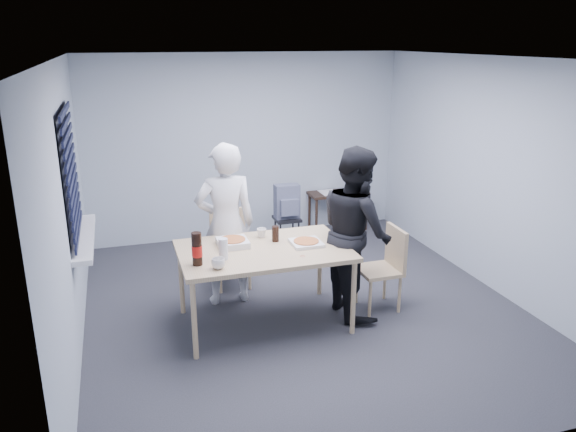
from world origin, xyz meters
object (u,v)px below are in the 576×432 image
object	(u,v)px
mug_b	(262,233)
soda_bottle	(197,249)
person_white	(226,225)
mug_a	(218,263)
chair_right	(386,262)
backpack	(287,202)
dining_table	(264,254)
chair_far	(230,242)
person_black	(356,232)
side_table	(338,197)
stool	(287,225)

from	to	relation	value
mug_b	soda_bottle	bearing A→B (deg)	-143.95
person_white	mug_a	xyz separation A→B (m)	(-0.26, -0.97, -0.03)
chair_right	mug_a	world-z (taller)	mug_a
mug_a	backpack	bearing A→B (deg)	59.14
chair_right	mug_b	world-z (taller)	mug_b
dining_table	chair_right	size ratio (longest dim) A/B	1.86
chair_far	person_black	size ratio (longest dim) A/B	0.50
dining_table	person_white	world-z (taller)	person_white
side_table	chair_far	bearing A→B (deg)	-143.65
chair_right	backpack	distance (m)	2.00
chair_right	person_white	xyz separation A→B (m)	(-1.58, 0.64, 0.37)
side_table	backpack	size ratio (longest dim) A/B	1.91
dining_table	backpack	distance (m)	2.06
stool	soda_bottle	xyz separation A→B (m)	(-1.51, -2.12, 0.60)
chair_right	backpack	size ratio (longest dim) A/B	1.94
dining_table	stool	world-z (taller)	dining_table
chair_right	dining_table	bearing A→B (deg)	178.47
chair_far	dining_table	bearing A→B (deg)	-83.32
chair_far	backpack	bearing A→B (deg)	40.50
dining_table	soda_bottle	size ratio (longest dim) A/B	5.37
dining_table	person_black	xyz separation A→B (m)	(0.98, -0.01, 0.14)
person_black	stool	distance (m)	1.99
person_black	person_white	bearing A→B (deg)	63.38
chair_right	person_white	world-z (taller)	person_white
backpack	mug_b	xyz separation A→B (m)	(-0.76, -1.56, 0.17)
chair_right	backpack	world-z (taller)	backpack
chair_right	soda_bottle	size ratio (longest dim) A/B	2.88
soda_bottle	chair_far	bearing A→B (deg)	66.77
person_black	mug_a	world-z (taller)	person_black
person_white	backpack	size ratio (longest dim) A/B	3.86
dining_table	stool	size ratio (longest dim) A/B	3.56
chair_far	stool	xyz separation A→B (m)	(0.95, 0.83, -0.16)
stool	mug_a	size ratio (longest dim) A/B	3.78
side_table	person_black	bearing A→B (deg)	-108.52
soda_bottle	person_black	bearing A→B (deg)	7.11
dining_table	stool	bearing A→B (deg)	66.48
side_table	stool	world-z (taller)	side_table
chair_far	person_white	size ratio (longest dim) A/B	0.50
chair_right	soda_bottle	bearing A→B (deg)	-174.93
person_black	backpack	xyz separation A→B (m)	(-0.15, 1.90, -0.20)
chair_far	side_table	distance (m)	2.42
dining_table	backpack	bearing A→B (deg)	66.33
dining_table	chair_right	distance (m)	1.35
person_white	side_table	bearing A→B (deg)	-137.51
chair_far	side_table	bearing A→B (deg)	36.35
soda_bottle	mug_a	bearing A→B (deg)	-41.20
side_table	mug_b	distance (m)	2.82
side_table	chair_right	bearing A→B (deg)	-100.84
person_white	soda_bottle	xyz separation A→B (m)	(-0.43, -0.82, 0.07)
chair_far	backpack	xyz separation A→B (m)	(0.95, 0.82, 0.18)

